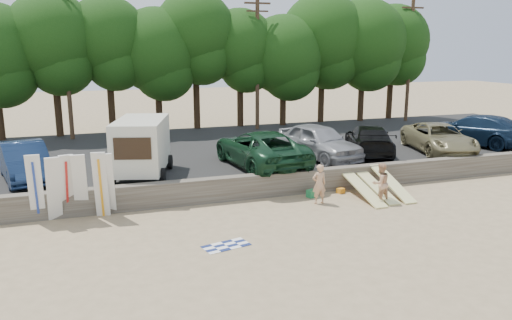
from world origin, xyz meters
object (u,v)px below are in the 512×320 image
(car_0, at_px, (25,162))
(box_trailer, at_px, (141,144))
(beachgoer_a, at_px, (319,184))
(car_3, at_px, (369,140))
(car_1, at_px, (261,148))
(car_2, at_px, (319,142))
(car_4, at_px, (439,138))
(cooler, at_px, (312,194))
(beachgoer_b, at_px, (380,183))
(car_5, at_px, (475,130))

(car_0, bearing_deg, box_trailer, -24.28)
(car_0, xyz_separation_m, beachgoer_a, (11.32, -5.00, -0.68))
(car_3, relative_size, beachgoer_a, 3.22)
(box_trailer, relative_size, car_3, 0.82)
(car_1, relative_size, car_2, 1.18)
(car_4, height_order, cooler, car_4)
(beachgoer_a, bearing_deg, car_0, -22.47)
(car_2, distance_m, car_4, 6.87)
(car_0, xyz_separation_m, car_1, (10.27, -0.84, 0.05))
(car_3, bearing_deg, cooler, 61.51)
(car_2, distance_m, beachgoer_b, 5.52)
(box_trailer, xyz_separation_m, car_1, (5.49, 0.08, -0.55))
(car_0, height_order, car_1, car_1)
(car_5, bearing_deg, car_2, -20.74)
(box_trailer, bearing_deg, car_0, -174.77)
(box_trailer, height_order, car_5, box_trailer)
(box_trailer, relative_size, beachgoer_a, 2.63)
(car_0, xyz_separation_m, beachgoer_b, (13.70, -5.74, -0.66))
(car_2, distance_m, beachgoer_a, 5.28)
(beachgoer_a, bearing_deg, box_trailer, -30.63)
(cooler, bearing_deg, car_1, 90.83)
(car_4, xyz_separation_m, car_5, (3.32, 1.03, 0.12))
(beachgoer_a, distance_m, cooler, 1.10)
(car_2, relative_size, car_5, 0.86)
(car_1, bearing_deg, car_5, 178.86)
(beachgoer_b, bearing_deg, box_trailer, -36.84)
(car_5, height_order, beachgoer_b, car_5)
(car_1, height_order, car_5, car_5)
(box_trailer, distance_m, beachgoer_a, 7.82)
(car_2, height_order, beachgoer_b, car_2)
(car_3, xyz_separation_m, car_5, (7.16, 0.31, 0.11))
(beachgoer_b, bearing_deg, car_0, -31.17)
(car_1, distance_m, cooler, 3.75)
(box_trailer, bearing_deg, beachgoer_a, -15.95)
(car_0, distance_m, beachgoer_a, 12.39)
(box_trailer, bearing_deg, car_2, 20.19)
(car_0, xyz_separation_m, car_2, (13.56, -0.27, 0.08))
(box_trailer, relative_size, car_0, 0.89)
(box_trailer, bearing_deg, car_1, 16.82)
(car_4, distance_m, beachgoer_b, 8.33)
(box_trailer, xyz_separation_m, car_5, (18.95, 1.11, -0.53))
(car_0, bearing_deg, car_2, -14.63)
(car_3, height_order, beachgoer_b, car_3)
(box_trailer, bearing_deg, car_5, 19.40)
(cooler, bearing_deg, car_5, 1.02)
(car_0, height_order, beachgoer_a, car_0)
(car_2, relative_size, cooler, 13.59)
(car_1, xyz_separation_m, cooler, (1.14, -3.29, -1.39))
(box_trailer, bearing_deg, beachgoer_b, -12.35)
(car_3, xyz_separation_m, beachgoer_a, (-5.24, -4.90, -0.65))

